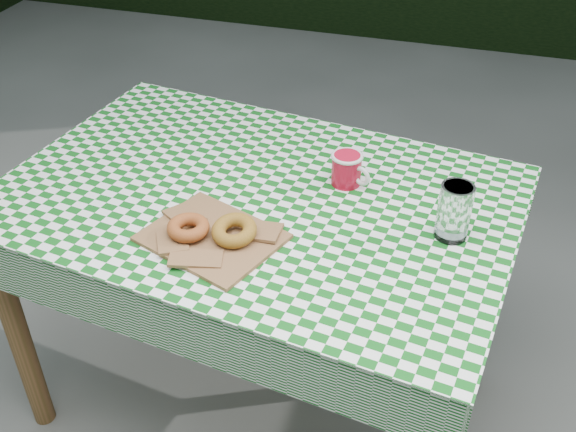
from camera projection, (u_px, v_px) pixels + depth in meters
The scene contains 8 objects.
ground at pixel (258, 348), 2.27m from camera, with size 60.00×60.00×0.00m, color #4F4F4A.
table at pixel (259, 306), 1.89m from camera, with size 1.23×0.82×0.75m, color brown.
tablecloth at pixel (256, 194), 1.67m from camera, with size 1.25×0.84×0.01m, color #0D5415.
paper_bag at pixel (212, 237), 1.52m from camera, with size 0.29×0.23×0.02m, color olive.
bagel_front at pixel (188, 228), 1.51m from camera, with size 0.10×0.10×0.03m, color #994C1F.
bagel_back at pixel (234, 230), 1.50m from camera, with size 0.10×0.10×0.03m, color olive.
coffee_mug at pixel (346, 169), 1.68m from camera, with size 0.15×0.15×0.08m, color #A40A21, non-canonical shape.
drinking_glass at pixel (454, 212), 1.49m from camera, with size 0.07×0.07×0.13m, color white.
Camera 1 is at (0.55, -1.48, 1.69)m, focal length 42.18 mm.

